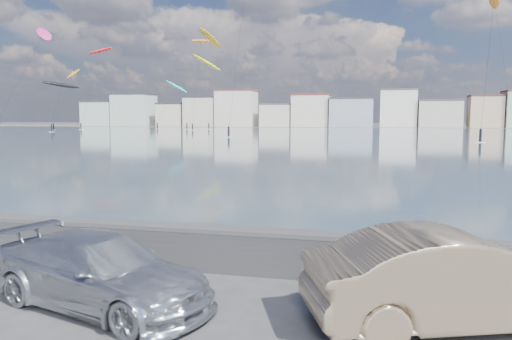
# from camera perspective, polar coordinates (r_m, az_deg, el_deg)

# --- Properties ---
(ground) EXTENTS (700.00, 700.00, 0.00)m
(ground) POSITION_cam_1_polar(r_m,az_deg,el_deg) (9.34, -12.35, -15.96)
(ground) COLOR #333335
(ground) RESTS_ON ground
(bay_water) EXTENTS (500.00, 177.00, 0.00)m
(bay_water) POSITION_cam_1_polar(r_m,az_deg,el_deg) (99.40, 11.50, 3.86)
(bay_water) COLOR #35545F
(bay_water) RESTS_ON ground
(far_shore_strip) EXTENTS (500.00, 60.00, 0.00)m
(far_shore_strip) POSITION_cam_1_polar(r_m,az_deg,el_deg) (207.83, 12.69, 4.87)
(far_shore_strip) COLOR #4C473D
(far_shore_strip) RESTS_ON ground
(seawall) EXTENTS (400.00, 0.36, 1.08)m
(seawall) POSITION_cam_1_polar(r_m,az_deg,el_deg) (11.52, -6.45, -8.57)
(seawall) COLOR #28282B
(seawall) RESTS_ON ground
(far_buildings) EXTENTS (240.79, 13.26, 14.60)m
(far_buildings) POSITION_cam_1_polar(r_m,az_deg,el_deg) (193.79, 13.05, 6.58)
(far_buildings) COLOR #B7C6BC
(far_buildings) RESTS_ON ground
(car_silver) EXTENTS (4.91, 3.10, 1.33)m
(car_silver) POSITION_cam_1_polar(r_m,az_deg,el_deg) (9.75, -17.35, -11.01)
(car_silver) COLOR silver
(car_silver) RESTS_ON ground
(car_champagne) EXTENTS (5.23, 3.40, 1.63)m
(car_champagne) POSITION_cam_1_polar(r_m,az_deg,el_deg) (9.06, 21.85, -11.49)
(car_champagne) COLOR tan
(car_champagne) RESTS_ON ground
(kitesurfer_1) EXTENTS (4.00, 14.55, 19.29)m
(kitesurfer_1) POSITION_cam_1_polar(r_m,az_deg,el_deg) (163.43, -20.17, 10.22)
(kitesurfer_1) COLOR #BF8C19
(kitesurfer_1) RESTS_ON ground
(kitesurfer_2) EXTENTS (8.16, 19.97, 22.06)m
(kitesurfer_2) POSITION_cam_1_polar(r_m,az_deg,el_deg) (109.48, -23.15, 13.99)
(kitesurfer_2) COLOR #E5338C
(kitesurfer_2) RESTS_ON ground
(kitesurfer_4) EXTENTS (6.38, 12.67, 25.86)m
(kitesurfer_4) POSITION_cam_1_polar(r_m,az_deg,el_deg) (163.01, -17.35, 12.76)
(kitesurfer_4) COLOR red
(kitesurfer_4) RESTS_ON ground
(kitesurfer_7) EXTENTS (7.90, 15.39, 13.38)m
(kitesurfer_7) POSITION_cam_1_polar(r_m,az_deg,el_deg) (143.84, -21.35, 9.01)
(kitesurfer_7) COLOR black
(kitesurfer_7) RESTS_ON ground
(kitesurfer_12) EXTENTS (9.47, 16.96, 17.22)m
(kitesurfer_12) POSITION_cam_1_polar(r_m,az_deg,el_deg) (178.74, -9.12, 9.37)
(kitesurfer_12) COLOR #19BFBF
(kitesurfer_12) RESTS_ON ground
(kitesurfer_14) EXTENTS (5.04, 11.47, 26.53)m
(kitesurfer_14) POSITION_cam_1_polar(r_m,az_deg,el_deg) (148.83, -6.31, 14.34)
(kitesurfer_14) COLOR orange
(kitesurfer_14) RESTS_ON ground
(kitesurfer_17) EXTENTS (10.41, 15.50, 24.57)m
(kitesurfer_17) POSITION_cam_1_polar(r_m,az_deg,el_deg) (164.20, -5.71, 12.08)
(kitesurfer_17) COLOR yellow
(kitesurfer_17) RESTS_ON ground
(kitesurfer_19) EXTENTS (6.85, 14.75, 32.08)m
(kitesurfer_19) POSITION_cam_1_polar(r_m,az_deg,el_deg) (164.75, -5.25, 14.68)
(kitesurfer_19) COLOR #BF8C19
(kitesurfer_19) RESTS_ON ground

